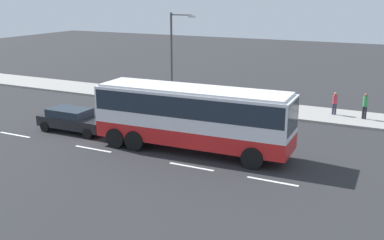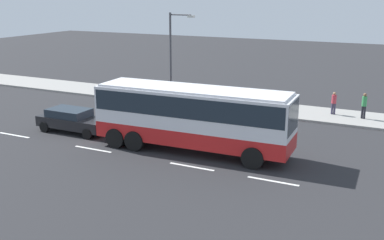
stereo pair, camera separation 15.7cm
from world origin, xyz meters
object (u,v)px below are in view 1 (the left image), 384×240
pedestrian_near_curb (335,102)px  coach_bus (193,112)px  pedestrian_at_crossing (365,104)px  car_black_sedan (73,119)px  street_lamp (174,51)px

pedestrian_near_curb → coach_bus: bearing=148.5°
pedestrian_near_curb → pedestrian_at_crossing: 2.01m
car_black_sedan → pedestrian_at_crossing: bearing=33.5°
coach_bus → pedestrian_at_crossing: bearing=52.2°
car_black_sedan → street_lamp: size_ratio=0.68×
pedestrian_near_curb → car_black_sedan: bearing=123.8°
coach_bus → street_lamp: 11.04m
pedestrian_near_curb → pedestrian_at_crossing: (1.99, -0.29, 0.11)m
pedestrian_at_crossing → coach_bus: bearing=-17.9°
coach_bus → street_lamp: street_lamp is taller
coach_bus → street_lamp: (-6.01, 9.07, 1.90)m
car_black_sedan → pedestrian_near_curb: size_ratio=2.93×
street_lamp → coach_bus: bearing=-56.4°
pedestrian_near_curb → pedestrian_at_crossing: pedestrian_at_crossing is taller
coach_bus → pedestrian_near_curb: (5.53, 10.73, -1.11)m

